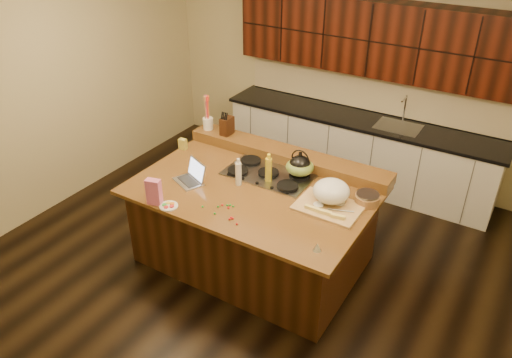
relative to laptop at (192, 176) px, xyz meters
The scene contains 33 objects.
room 0.75m from the laptop, 19.17° to the left, with size 5.52×5.02×2.72m.
island 0.83m from the laptop, 19.17° to the left, with size 2.40×1.60×0.92m.
back_ledge 1.10m from the laptop, 56.14° to the left, with size 2.40×0.30×0.12m, color #301F0A.
cooktop 0.80m from the laptop, 39.95° to the left, with size 0.92×0.52×0.05m.
back_counter 2.60m from the laptop, 69.47° to the left, with size 3.70×0.66×2.40m.
kettle 1.12m from the laptop, 35.17° to the left, with size 0.23×0.23×0.21m, color black.
green_bowl 1.12m from the laptop, 35.17° to the left, with size 0.29×0.29×0.16m, color olive.
laptop is the anchor object (origin of this frame).
oil_bottle 0.79m from the laptop, 30.56° to the left, with size 0.07×0.07×0.27m, color gold.
vinegar_bottle 0.49m from the laptop, 23.18° to the left, with size 0.06×0.06×0.25m, color silver.
wooden_tray 1.44m from the laptop, 13.76° to the left, with size 0.61×0.49×0.25m.
ramekin_a 1.35m from the laptop, ahead, with size 0.10×0.10×0.04m, color white.
ramekin_b 1.53m from the laptop, 13.79° to the left, with size 0.10×0.10×0.04m, color white.
ramekin_c 1.44m from the laptop, 22.21° to the left, with size 0.10×0.10×0.04m, color white.
strainer_bowl 1.78m from the laptop, 17.87° to the left, with size 0.24×0.24×0.09m, color #996B3F.
kitchen_timer 1.63m from the laptop, 12.50° to the right, with size 0.08×0.08×0.07m, color silver.
pink_bag 0.53m from the laptop, 95.02° to the right, with size 0.14×0.08×0.26m, color pink.
candy_plate 0.51m from the laptop, 78.71° to the right, with size 0.18×0.18×0.01m, color white.
package_box 0.75m from the laptop, 136.02° to the left, with size 0.09×0.06×0.13m, color gold.
utensil_crock 1.03m from the laptop, 116.61° to the left, with size 0.12×0.12×0.14m, color white.
knife_block 0.95m from the laptop, 101.32° to the left, with size 0.10×0.17×0.21m, color black.
gumdrop_0 0.81m from the laptop, 27.50° to the right, with size 0.02×0.02×0.02m, color red.
gumdrop_1 0.66m from the laptop, 16.36° to the right, with size 0.02×0.02×0.02m, color #198C26.
gumdrop_2 0.80m from the laptop, 25.74° to the right, with size 0.02×0.02×0.02m, color red.
gumdrop_3 0.58m from the laptop, 27.27° to the right, with size 0.02×0.02×0.02m, color #198C26.
gumdrop_4 0.82m from the laptop, 25.46° to the right, with size 0.02×0.02×0.02m, color red.
gumdrop_5 0.52m from the laptop, 41.42° to the right, with size 0.02×0.02×0.02m, color #198C26.
gumdrop_6 0.65m from the laptop, 20.63° to the right, with size 0.02×0.02×0.02m, color red.
gumdrop_7 0.62m from the laptop, 16.79° to the right, with size 0.02×0.02×0.02m, color #198C26.
gumdrop_8 0.91m from the laptop, 26.31° to the right, with size 0.02×0.02×0.02m, color red.
gumdrop_9 0.67m from the laptop, 34.11° to the right, with size 0.02×0.02×0.02m, color #198C26.
gumdrop_10 0.57m from the laptop, 22.35° to the right, with size 0.02×0.02×0.02m, color red.
gumdrop_11 0.61m from the laptop, 19.09° to the right, with size 0.02×0.02×0.02m, color #198C26.
Camera 1 is at (2.27, -3.65, 3.58)m, focal length 35.00 mm.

